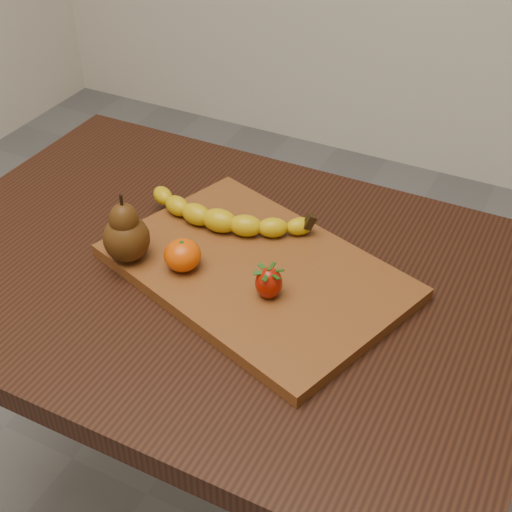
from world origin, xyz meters
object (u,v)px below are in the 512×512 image
at_px(pear, 125,228).
at_px(mandarin, 183,255).
at_px(table, 219,313).
at_px(cutting_board, 256,271).

height_order(pear, mandarin, pear).
bearing_deg(table, cutting_board, 7.43).
distance_m(cutting_board, mandarin, 0.12).
bearing_deg(table, mandarin, -126.39).
relative_size(cutting_board, mandarin, 7.82).
distance_m(table, cutting_board, 0.13).
bearing_deg(mandarin, pear, -169.98).
height_order(table, mandarin, mandarin).
distance_m(pear, mandarin, 0.10).
xyz_separation_m(table, pear, (-0.12, -0.06, 0.17)).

